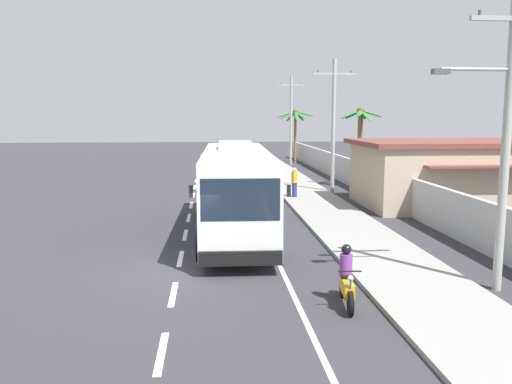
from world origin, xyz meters
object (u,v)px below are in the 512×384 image
coach_bus_foreground (236,187)px  utility_pole_mid (333,123)px  utility_pole_far (291,118)px  motorcycle_beside_bus (266,188)px  motorcycle_trailing (346,281)px  pedestrian_near_kerb (295,182)px  palm_second (295,122)px  utility_pole_nearest (504,130)px  roadside_building (479,173)px  palm_nearest (360,133)px

coach_bus_foreground → utility_pole_mid: size_ratio=1.47×
utility_pole_far → motorcycle_beside_bus: bearing=-102.7°
coach_bus_foreground → motorcycle_beside_bus: bearing=76.3°
motorcycle_trailing → utility_pole_far: 38.05m
motorcycle_beside_bus → pedestrian_near_kerb: bearing=-12.4°
pedestrian_near_kerb → utility_pole_far: utility_pole_far is taller
motorcycle_beside_bus → utility_pole_mid: (4.32, 1.85, 3.67)m
motorcycle_trailing → utility_pole_mid: utility_pole_mid is taller
utility_pole_mid → palm_second: (1.03, 20.87, -0.21)m
utility_pole_nearest → roadside_building: utility_pole_nearest is taller
motorcycle_beside_bus → roadside_building: roadside_building is taller
coach_bus_foreground → pedestrian_near_kerb: coach_bus_foreground is taller
utility_pole_mid → roadside_building: 8.80m
motorcycle_beside_bus → utility_pole_mid: 5.96m
coach_bus_foreground → palm_nearest: (8.77, 12.83, 1.74)m
motorcycle_beside_bus → palm_nearest: (6.61, 3.96, 3.00)m
motorcycle_trailing → utility_pole_nearest: utility_pole_nearest is taller
utility_pole_mid → palm_second: bearing=87.2°
pedestrian_near_kerb → roadside_building: (9.44, -2.85, 0.73)m
palm_nearest → roadside_building: bearing=-58.2°
motorcycle_beside_bus → utility_pole_far: size_ratio=0.23×
motorcycle_trailing → palm_nearest: palm_nearest is taller
utility_pole_mid → pedestrian_near_kerb: bearing=-140.9°
motorcycle_beside_bus → palm_nearest: 8.27m
motorcycle_trailing → palm_second: size_ratio=0.36×
motorcycle_trailing → utility_pole_nearest: bearing=10.1°
coach_bus_foreground → roadside_building: 14.38m
motorcycle_trailing → utility_pole_nearest: (4.37, 0.78, 3.76)m
utility_pole_nearest → roadside_building: 15.08m
motorcycle_beside_bus → palm_second: 23.60m
palm_nearest → roadside_building: 8.64m
coach_bus_foreground → roadside_building: size_ratio=0.92×
utility_pole_mid → palm_second: size_ratio=1.51×
motorcycle_trailing → pedestrian_near_kerb: bearing=85.3°
pedestrian_near_kerb → utility_pole_far: (2.94, 20.62, 3.47)m
coach_bus_foreground → roadside_building: bearing=23.2°
utility_pole_nearest → palm_nearest: (2.04, 20.53, -0.75)m
motorcycle_trailing → roadside_building: size_ratio=0.15×
utility_pole_nearest → utility_pole_mid: 18.42m
palm_second → roadside_building: palm_second is taller
utility_pole_far → utility_pole_mid: bearing=-90.7°
utility_pole_mid → roadside_building: size_ratio=0.62×
utility_pole_mid → utility_pole_far: (0.23, 18.41, 0.17)m
motorcycle_trailing → utility_pole_far: (4.34, 37.61, 3.85)m
palm_second → utility_pole_nearest: bearing=-91.1°
coach_bus_foreground → pedestrian_near_kerb: bearing=66.1°
motorcycle_beside_bus → roadside_building: size_ratio=0.15×
utility_pole_far → palm_second: (0.81, 2.46, -0.38)m
utility_pole_nearest → palm_nearest: utility_pole_nearest is taller
roadside_building → utility_pole_far: bearing=105.5°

